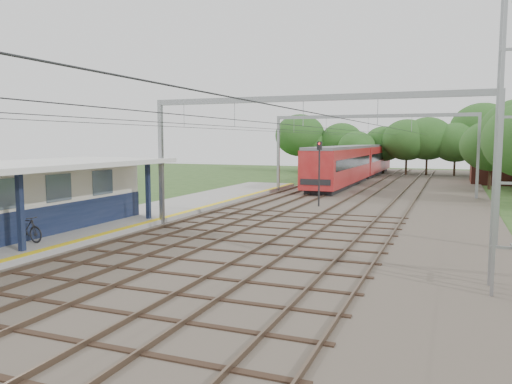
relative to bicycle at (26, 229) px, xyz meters
The scene contains 11 objects.
ground 10.31m from the bicycle, 45.97° to the right, with size 160.00×160.00×0.00m, color #2D4C1E.
ballast_bed 25.23m from the bicycle, 63.79° to the left, with size 18.00×90.00×0.10m, color #473D33.
platform 6.67m from the bicycle, 93.15° to the left, with size 5.00×52.00×0.35m, color gray.
yellow_stripe 6.91m from the bicycle, 74.09° to the left, with size 0.45×52.00×0.01m, color yellow.
rail_tracks 24.22m from the bicycle, 69.10° to the left, with size 11.80×88.00×0.15m.
catenary_system 21.26m from the bicycle, 59.55° to the left, with size 17.22×88.00×7.00m.
tree_band 51.09m from the bicycle, 77.55° to the left, with size 31.72×30.88×8.82m.
house_far 50.31m from the bicycle, 62.59° to the left, with size 8.00×6.12×8.66m.
bicycle is the anchor object (origin of this frame).
train 44.03m from the bicycle, 81.33° to the left, with size 3.12×38.77×4.08m.
signal_post 20.11m from the bicycle, 64.90° to the left, with size 0.36×0.30×4.70m.
Camera 1 is at (10.18, -8.91, 4.81)m, focal length 35.00 mm.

